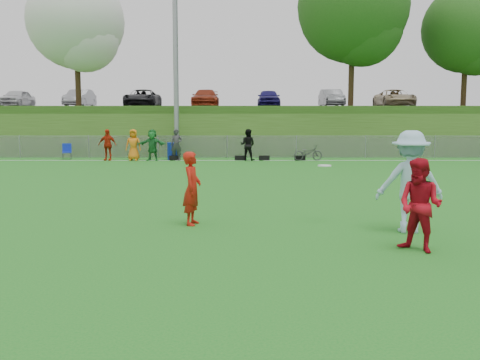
{
  "coord_description": "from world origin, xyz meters",
  "views": [
    {
      "loc": [
        0.77,
        -10.86,
        2.32
      ],
      "look_at": [
        0.76,
        0.5,
        0.98
      ],
      "focal_mm": 40.0,
      "sensor_mm": 36.0,
      "label": 1
    }
  ],
  "objects_px": {
    "recycling_bin": "(173,151)",
    "player_red_left": "(192,188)",
    "player_blue": "(410,182)",
    "frisbee": "(325,166)",
    "bicycle": "(308,153)",
    "player_red_center": "(420,205)"
  },
  "relations": [
    {
      "from": "player_red_left",
      "to": "player_red_center",
      "type": "bearing_deg",
      "value": -110.41
    },
    {
      "from": "player_blue",
      "to": "frisbee",
      "type": "xyz_separation_m",
      "value": [
        -1.57,
        0.98,
        0.24
      ]
    },
    {
      "from": "player_red_center",
      "to": "bicycle",
      "type": "xyz_separation_m",
      "value": [
        0.55,
        19.71,
        -0.39
      ]
    },
    {
      "from": "player_red_left",
      "to": "player_blue",
      "type": "distance_m",
      "value": 4.53
    },
    {
      "from": "player_red_center",
      "to": "recycling_bin",
      "type": "xyz_separation_m",
      "value": [
        -6.81,
        20.34,
        -0.34
      ]
    },
    {
      "from": "recycling_bin",
      "to": "bicycle",
      "type": "relative_size",
      "value": 0.6
    },
    {
      "from": "player_red_left",
      "to": "recycling_bin",
      "type": "height_order",
      "value": "player_red_left"
    },
    {
      "from": "player_blue",
      "to": "recycling_bin",
      "type": "distance_m",
      "value": 20.07
    },
    {
      "from": "player_red_center",
      "to": "player_blue",
      "type": "relative_size",
      "value": 0.79
    },
    {
      "from": "player_red_center",
      "to": "player_red_left",
      "type": "bearing_deg",
      "value": -164.77
    },
    {
      "from": "recycling_bin",
      "to": "bicycle",
      "type": "bearing_deg",
      "value": -4.86
    },
    {
      "from": "player_red_left",
      "to": "player_red_center",
      "type": "height_order",
      "value": "player_red_center"
    },
    {
      "from": "player_red_center",
      "to": "recycling_bin",
      "type": "bearing_deg",
      "value": 153.25
    },
    {
      "from": "player_red_left",
      "to": "recycling_bin",
      "type": "xyz_separation_m",
      "value": [
        -2.67,
        18.0,
        -0.32
      ]
    },
    {
      "from": "player_blue",
      "to": "bicycle",
      "type": "relative_size",
      "value": 1.29
    },
    {
      "from": "player_blue",
      "to": "recycling_bin",
      "type": "bearing_deg",
      "value": -65.3
    },
    {
      "from": "frisbee",
      "to": "bicycle",
      "type": "distance_m",
      "value": 17.26
    },
    {
      "from": "frisbee",
      "to": "player_red_left",
      "type": "bearing_deg",
      "value": -175.45
    },
    {
      "from": "recycling_bin",
      "to": "player_red_left",
      "type": "bearing_deg",
      "value": -81.56
    },
    {
      "from": "frisbee",
      "to": "recycling_bin",
      "type": "bearing_deg",
      "value": 107.38
    },
    {
      "from": "player_blue",
      "to": "frisbee",
      "type": "bearing_deg",
      "value": -28.23
    },
    {
      "from": "player_blue",
      "to": "frisbee",
      "type": "height_order",
      "value": "player_blue"
    }
  ]
}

